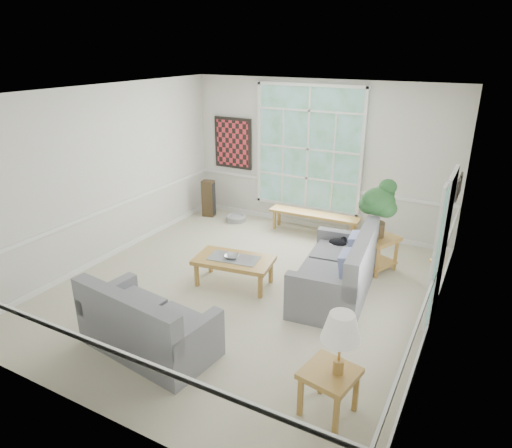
{
  "coord_description": "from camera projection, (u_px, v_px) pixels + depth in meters",
  "views": [
    {
      "loc": [
        3.15,
        -5.48,
        3.59
      ],
      "look_at": [
        0.1,
        0.2,
        1.05
      ],
      "focal_mm": 32.0,
      "sensor_mm": 36.0,
      "label": 1
    }
  ],
  "objects": [
    {
      "name": "loveseat_right",
      "position": [
        335.0,
        265.0,
        6.84
      ],
      "size": [
        1.18,
        1.99,
        1.03
      ],
      "primitive_type": "cube",
      "rotation": [
        0.0,
        0.0,
        0.11
      ],
      "color": "slate",
      "rests_on": "floor"
    },
    {
      "name": "floor_speaker",
      "position": [
        209.0,
        198.0,
        10.13
      ],
      "size": [
        0.29,
        0.25,
        0.82
      ],
      "primitive_type": "cube",
      "rotation": [
        0.0,
        0.0,
        0.2
      ],
      "color": "#3F2E1B",
      "rests_on": "floor"
    },
    {
      "name": "door_sidelight",
      "position": [
        435.0,
        260.0,
        5.56
      ],
      "size": [
        0.08,
        0.26,
        1.9
      ],
      "primitive_type": "cube",
      "color": "white",
      "rests_on": "wall_right"
    },
    {
      "name": "window_back",
      "position": [
        308.0,
        149.0,
        9.11
      ],
      "size": [
        2.3,
        0.08,
        2.4
      ],
      "primitive_type": "cube",
      "color": "white",
      "rests_on": "wall_back"
    },
    {
      "name": "side_table",
      "position": [
        328.0,
        392.0,
        4.69
      ],
      "size": [
        0.6,
        0.6,
        0.53
      ],
      "primitive_type": "cube",
      "rotation": [
        0.0,
        0.0,
        -0.18
      ],
      "color": "#AC7F3A",
      "rests_on": "floor"
    },
    {
      "name": "cat",
      "position": [
        338.0,
        242.0,
        7.43
      ],
      "size": [
        0.32,
        0.24,
        0.14
      ],
      "primitive_type": "ellipsoid",
      "rotation": [
        0.0,
        0.0,
        0.13
      ],
      "color": "black",
      "rests_on": "loveseat_right"
    },
    {
      "name": "wall_art",
      "position": [
        233.0,
        143.0,
        9.89
      ],
      "size": [
        0.9,
        0.06,
        1.1
      ],
      "primitive_type": "cube",
      "color": "maroon",
      "rests_on": "wall_back"
    },
    {
      "name": "coffee_table",
      "position": [
        234.0,
        271.0,
        7.26
      ],
      "size": [
        1.31,
        0.84,
        0.46
      ],
      "primitive_type": "cube",
      "rotation": [
        0.0,
        0.0,
        0.15
      ],
      "color": "#AC7F3A",
      "rests_on": "floor"
    },
    {
      "name": "wall_back",
      "position": [
        318.0,
        157.0,
        9.11
      ],
      "size": [
        5.5,
        0.02,
        3.0
      ],
      "primitive_type": "cube",
      "color": "silver",
      "rests_on": "ground"
    },
    {
      "name": "table_lamp",
      "position": [
        340.0,
        344.0,
        4.45
      ],
      "size": [
        0.53,
        0.53,
        0.69
      ],
      "primitive_type": null,
      "rotation": [
        0.0,
        0.0,
        -0.44
      ],
      "color": "white",
      "rests_on": "side_table"
    },
    {
      "name": "floor",
      "position": [
        244.0,
        289.0,
        7.2
      ],
      "size": [
        5.5,
        6.0,
        0.01
      ],
      "primitive_type": "cube",
      "color": "#B7B296",
      "rests_on": "ground"
    },
    {
      "name": "wall_front",
      "position": [
        82.0,
        289.0,
        4.19
      ],
      "size": [
        5.5,
        0.02,
        3.0
      ],
      "primitive_type": "cube",
      "color": "silver",
      "rests_on": "ground"
    },
    {
      "name": "houseplant",
      "position": [
        378.0,
        208.0,
        7.45
      ],
      "size": [
        0.69,
        0.69,
        1.0
      ],
      "primitive_type": null,
      "rotation": [
        0.0,
        0.0,
        -0.21
      ],
      "color": "#265628",
      "rests_on": "end_table"
    },
    {
      "name": "pewter_bowl",
      "position": [
        232.0,
        256.0,
        7.18
      ],
      "size": [
        0.31,
        0.31,
        0.07
      ],
      "primitive_type": "imported",
      "rotation": [
        0.0,
        0.0,
        0.16
      ],
      "color": "gray",
      "rests_on": "coffee_table"
    },
    {
      "name": "wall_left",
      "position": [
        105.0,
        175.0,
        7.86
      ],
      "size": [
        0.02,
        6.0,
        3.0
      ],
      "primitive_type": "cube",
      "color": "silver",
      "rests_on": "ground"
    },
    {
      "name": "wall_frame_near",
      "position": [
        457.0,
        190.0,
        6.87
      ],
      "size": [
        0.04,
        0.26,
        0.32
      ],
      "primitive_type": "cube",
      "color": "black",
      "rests_on": "wall_right"
    },
    {
      "name": "entry_door",
      "position": [
        441.0,
        248.0,
        6.11
      ],
      "size": [
        0.08,
        0.9,
        2.1
      ],
      "primitive_type": "cube",
      "color": "white",
      "rests_on": "floor"
    },
    {
      "name": "end_table",
      "position": [
        375.0,
        252.0,
        7.75
      ],
      "size": [
        0.8,
        0.8,
        0.6
      ],
      "primitive_type": "cube",
      "rotation": [
        0.0,
        0.0,
        -0.42
      ],
      "color": "#AC7F3A",
      "rests_on": "floor"
    },
    {
      "name": "wall_frame_far",
      "position": [
        460.0,
        183.0,
        7.2
      ],
      "size": [
        0.04,
        0.26,
        0.32
      ],
      "primitive_type": "cube",
      "color": "black",
      "rests_on": "wall_right"
    },
    {
      "name": "loveseat_front",
      "position": [
        149.0,
        317.0,
        5.64
      ],
      "size": [
        1.79,
        1.08,
        0.92
      ],
      "primitive_type": "cube",
      "rotation": [
        0.0,
        0.0,
        -0.12
      ],
      "color": "slate",
      "rests_on": "floor"
    },
    {
      "name": "wall_right",
      "position": [
        443.0,
        233.0,
        5.44
      ],
      "size": [
        0.02,
        6.0,
        3.0
      ],
      "primitive_type": "cube",
      "color": "silver",
      "rests_on": "ground"
    },
    {
      "name": "window_bench",
      "position": [
        314.0,
        223.0,
        9.24
      ],
      "size": [
        1.85,
        0.42,
        0.43
      ],
      "primitive_type": "cube",
      "rotation": [
        0.0,
        0.0,
        0.04
      ],
      "color": "#AC7F3A",
      "rests_on": "floor"
    },
    {
      "name": "pet_bed",
      "position": [
        236.0,
        218.0,
        9.95
      ],
      "size": [
        0.46,
        0.46,
        0.13
      ],
      "primitive_type": "cylinder",
      "rotation": [
        0.0,
        0.0,
        -0.05
      ],
      "color": "gray",
      "rests_on": "floor"
    },
    {
      "name": "ceiling",
      "position": [
        242.0,
        92.0,
        6.1
      ],
      "size": [
        5.5,
        6.0,
        0.02
      ],
      "primitive_type": "cube",
      "color": "white",
      "rests_on": "ground"
    }
  ]
}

